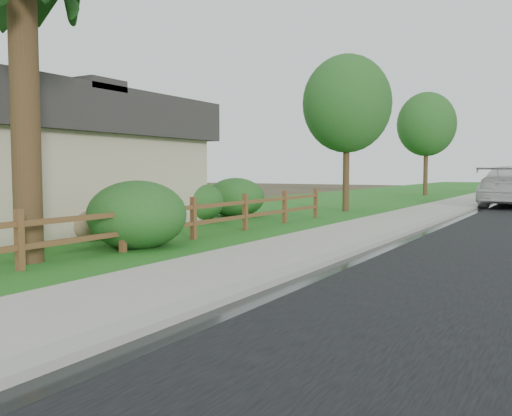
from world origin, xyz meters
The scene contains 13 objects.
ground centered at (0.00, 0.00, 0.00)m, with size 120.00×120.00×0.00m, color #3D3621.
curb centered at (0.40, 35.00, 0.06)m, with size 0.40×90.00×0.12m, color gray.
wet_gutter centered at (0.75, 35.00, 0.02)m, with size 0.50×90.00×0.00m, color black.
sidewalk centered at (-0.90, 35.00, 0.05)m, with size 2.20×90.00×0.10m, color #9C9488.
grass_strip centered at (-2.80, 35.00, 0.03)m, with size 1.60×90.00×0.06m, color #21611B.
lawn_near centered at (-8.00, 35.00, 0.02)m, with size 9.00×90.00×0.04m, color #21611B.
ranch_fence centered at (-3.60, 6.40, 0.62)m, with size 0.12×16.92×1.10m.
boulder centered at (-6.00, 6.41, 0.37)m, with size 1.11×0.83×0.74m, color brown.
shrub_b centered at (-3.90, 5.96, 0.76)m, with size 2.19×2.19×1.53m, color #1C4819.
shrub_c centered at (-6.50, 11.51, 0.69)m, with size 1.92×1.92×1.39m, color #1C4819.
shrub_d centered at (-6.50, 14.00, 0.73)m, with size 2.15×2.15×1.47m, color #1C4819.
tree_near_left centered at (-3.90, 18.50, 4.49)m, with size 3.68×3.68×6.53m.
tree_mid_left centered at (-4.44, 34.61, 4.84)m, with size 3.92×3.92×7.00m.
Camera 1 is at (4.42, -2.94, 1.75)m, focal length 38.00 mm.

